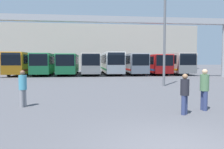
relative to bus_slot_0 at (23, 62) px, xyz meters
name	(u,v)px	position (x,y,z in m)	size (l,w,h in m)	color
building_backdrop	(95,48)	(11.48, 23.04, 3.41)	(48.90, 12.00, 10.51)	gray
overhead_gantry	(105,26)	(11.48, -7.52, 4.34)	(31.07, 0.80, 7.33)	gray
bus_slot_0	(23,62)	(0.00, 0.00, 0.00)	(2.59, 10.80, 3.21)	orange
bus_slot_1	(46,63)	(3.28, -0.37, -0.07)	(2.51, 10.07, 3.08)	#268C4C
bus_slot_2	(69,63)	(6.56, 0.46, -0.11)	(2.60, 11.72, 3.02)	#268C4C
bus_slot_3	(90,63)	(9.84, 0.54, -0.05)	(2.53, 11.88, 3.11)	beige
bus_slot_4	(111,62)	(13.12, 0.85, 0.04)	(2.50, 12.50, 3.28)	silver
bus_slot_5	(132,63)	(16.40, 0.29, -0.06)	(2.53, 11.39, 3.10)	#999EA5
bus_slot_6	(153,63)	(19.68, -0.06, -0.14)	(2.59, 10.69, 2.97)	red
bus_slot_7	(171,62)	(22.96, 0.68, -0.02)	(2.58, 12.16, 3.18)	beige
pedestrian_far_center	(185,93)	(13.13, -25.47, -1.00)	(0.33, 0.33, 1.61)	navy
pedestrian_mid_left	(23,88)	(6.42, -23.29, -0.96)	(0.35, 0.35, 1.68)	gray
pedestrian_near_right	(204,88)	(14.30, -24.85, -0.91)	(0.37, 0.37, 1.76)	navy
lamp_post	(165,26)	(15.72, -16.01, 3.08)	(0.36, 0.36, 9.12)	#595B60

